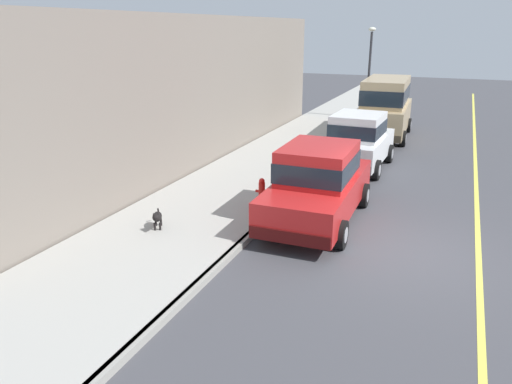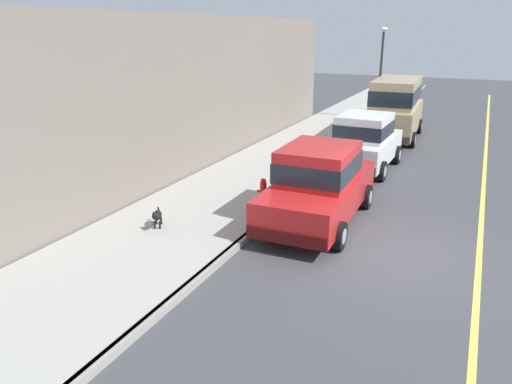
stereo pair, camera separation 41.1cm
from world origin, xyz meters
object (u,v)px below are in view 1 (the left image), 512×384
at_px(car_white_hatchback, 358,140).
at_px(car_tan_van, 385,105).
at_px(fire_hydrant, 262,192).
at_px(street_lamp, 370,62).
at_px(dog_black, 157,217).
at_px(car_red_sedan, 318,183).

distance_m(car_white_hatchback, car_tan_van, 5.38).
relative_size(fire_hydrant, street_lamp, 0.16).
distance_m(car_tan_van, dog_black, 13.15).
distance_m(car_white_hatchback, fire_hydrant, 5.17).
relative_size(car_red_sedan, dog_black, 6.75).
xyz_separation_m(car_white_hatchback, car_tan_van, (0.05, 5.37, 0.42)).
xyz_separation_m(car_red_sedan, car_white_hatchback, (-0.05, 5.11, -0.01)).
bearing_deg(car_tan_van, fire_hydrant, -98.48).
bearing_deg(car_red_sedan, car_white_hatchback, 90.60).
xyz_separation_m(car_red_sedan, dog_black, (-3.15, -2.25, -0.55)).
bearing_deg(car_red_sedan, car_tan_van, 90.04).
bearing_deg(fire_hydrant, car_tan_van, 81.52).
bearing_deg(car_red_sedan, fire_hydrant, 173.29).
bearing_deg(car_white_hatchback, fire_hydrant, -106.83).
bearing_deg(car_tan_van, car_white_hatchback, -90.49).
bearing_deg(car_red_sedan, dog_black, -144.44).
bearing_deg(fire_hydrant, car_white_hatchback, 73.17).
distance_m(car_white_hatchback, dog_black, 8.01).
distance_m(car_tan_van, street_lamp, 4.27).
bearing_deg(fire_hydrant, street_lamp, 89.59).
bearing_deg(street_lamp, car_tan_van, -68.91).
bearing_deg(dog_black, car_white_hatchback, 67.18).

